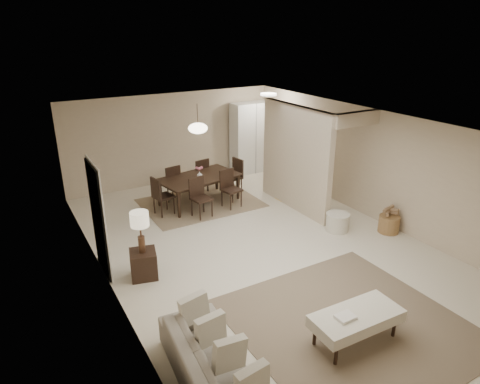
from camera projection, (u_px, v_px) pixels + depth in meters
floor at (259, 245)px, 8.75m from camera, size 9.00×9.00×0.00m
ceiling at (261, 124)px, 7.84m from camera, size 9.00×9.00×0.00m
back_wall at (173, 138)px, 11.91m from camera, size 6.00×0.00×6.00m
left_wall at (103, 221)px, 6.89m from camera, size 0.00×9.00×9.00m
right_wall at (371, 164)px, 9.69m from camera, size 0.00×9.00×9.00m
partition at (295, 158)px, 10.14m from camera, size 0.15×2.50×2.50m
doorway at (98, 220)px, 7.47m from camera, size 0.04×0.90×2.04m
pantry_cabinet at (251, 138)px, 12.80m from camera, size 1.20×0.55×2.10m
flush_light at (268, 94)px, 11.50m from camera, size 0.44×0.44×0.05m
living_rug at (349, 324)px, 6.43m from camera, size 3.20×3.20×0.01m
sofa at (213, 365)px, 5.25m from camera, size 2.14×1.00×0.61m
ottoman_bench at (356, 319)px, 5.96m from camera, size 1.33×0.65×0.47m
side_table at (144, 264)px, 7.56m from camera, size 0.55×0.55×0.50m
table_lamp at (140, 223)px, 7.27m from camera, size 0.32×0.32×0.76m
round_pouf at (337, 222)px, 9.30m from camera, size 0.50×0.50×0.39m
wicker_basket at (389, 224)px, 9.23m from camera, size 0.51×0.51×0.37m
dining_rug at (201, 203)px, 10.81m from camera, size 2.80×2.10×0.01m
dining_table at (200, 190)px, 10.68m from camera, size 2.14×1.43×0.70m
dining_chairs at (200, 186)px, 10.64m from camera, size 2.54×2.01×0.93m
vase at (200, 174)px, 10.53m from camera, size 0.17×0.17×0.14m
yellow_mat at (295, 198)px, 11.11m from camera, size 0.90×0.56×0.01m
pendant_light at (198, 128)px, 10.11m from camera, size 0.46×0.46×0.71m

